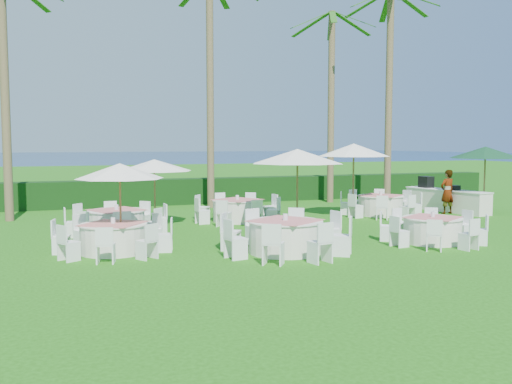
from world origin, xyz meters
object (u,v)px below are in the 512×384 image
Objects in this scene: banquet_table_d at (117,222)px; staff_person at (447,192)px; umbrella_a at (120,171)px; banquet_table_e at (237,210)px; umbrella_b at (297,156)px; umbrella_d at (354,150)px; banquet_table_c at (432,229)px; banquet_table_f at (381,205)px; banquet_table_b at (285,236)px; umbrella_c at (154,165)px; buffet_table at (446,199)px; umbrella_green at (485,152)px; banquet_table_a at (113,237)px.

staff_person is at bearing 2.80° from banquet_table_d.
banquet_table_e is at bearing 42.51° from umbrella_a.
umbrella_d is at bearing 36.37° from umbrella_b.
banquet_table_f reaches higher than banquet_table_c.
banquet_table_b is 1.10× the size of banquet_table_d.
staff_person is (8.75, -0.91, 0.48)m from banquet_table_e.
umbrella_d is (9.47, 4.04, 0.46)m from umbrella_a.
umbrella_d reaches higher than umbrella_c.
banquet_table_b is at bearing 23.21° from staff_person.
umbrella_d reaches higher than banquet_table_f.
umbrella_d is at bearing -177.41° from buffet_table.
umbrella_green reaches higher than umbrella_a.
umbrella_b is 1.07× the size of umbrella_d.
banquet_table_c is 4.79m from umbrella_b.
banquet_table_f is (5.97, -0.33, -0.00)m from banquet_table_e.
banquet_table_e is (5.01, 4.54, 0.02)m from banquet_table_a.
umbrella_d is at bearing 23.09° from umbrella_a.
staff_person is at bearing 15.38° from umbrella_b.
banquet_table_a is 0.76× the size of buffet_table.
buffet_table is (-0.82, 1.31, -2.01)m from umbrella_green.
umbrella_c reaches higher than banquet_table_e.
umbrella_b is 9.00m from buffet_table.
umbrella_green reaches higher than banquet_table_f.
buffet_table reaches higher than banquet_table_c.
umbrella_b is at bearing -143.63° from umbrella_d.
banquet_table_b is (4.26, -1.62, 0.05)m from banquet_table_a.
banquet_table_c is 6.39m from umbrella_d.
banquet_table_d is 1.20× the size of umbrella_c.
buffet_table is (10.07, 6.02, 0.04)m from banquet_table_b.
banquet_table_b reaches higher than banquet_table_d.
umbrella_green is at bearing -57.79° from buffet_table.
staff_person is (4.87, 5.37, 0.51)m from banquet_table_c.
umbrella_green reaches higher than banquet_table_b.
buffet_table is at bearing 48.42° from banquet_table_c.
banquet_table_b is at bearing -20.82° from banquet_table_a.
banquet_table_c is (8.89, -1.74, -0.02)m from banquet_table_a.
umbrella_green is at bearing -8.12° from banquet_table_e.
umbrella_green is at bearing 11.13° from umbrella_a.
banquet_table_f is at bearing -3.12° from banquet_table_e.
umbrella_c is 12.52m from buffet_table.
umbrella_d is at bearing 7.49° from banquet_table_d.
banquet_table_b is 4.63m from banquet_table_c.
staff_person is at bearing -7.90° from umbrella_d.
staff_person is (-0.58, -0.77, 0.41)m from buffet_table.
banquet_table_f reaches higher than banquet_table_a.
banquet_table_a is at bearing 9.06° from staff_person.
umbrella_green is (10.15, -1.45, 2.08)m from banquet_table_e.
umbrella_c is 11.92m from staff_person.
banquet_table_a is 1.08× the size of umbrella_d.
umbrella_b is (6.04, 1.51, 2.06)m from banquet_table_a.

